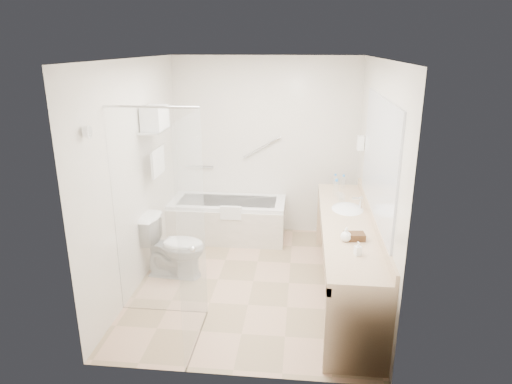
# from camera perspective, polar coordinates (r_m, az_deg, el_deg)

# --- Properties ---
(floor) EXTENTS (3.20, 3.20, 0.00)m
(floor) POSITION_cam_1_polar(r_m,az_deg,el_deg) (5.43, -0.34, -11.08)
(floor) COLOR tan
(floor) RESTS_ON ground
(ceiling) EXTENTS (2.60, 3.20, 0.10)m
(ceiling) POSITION_cam_1_polar(r_m,az_deg,el_deg) (4.75, -0.39, 16.33)
(ceiling) COLOR white
(ceiling) RESTS_ON wall_back
(wall_back) EXTENTS (2.60, 0.10, 2.50)m
(wall_back) POSITION_cam_1_polar(r_m,az_deg,el_deg) (6.49, 1.21, 5.64)
(wall_back) COLOR beige
(wall_back) RESTS_ON ground
(wall_front) EXTENTS (2.60, 0.10, 2.50)m
(wall_front) POSITION_cam_1_polar(r_m,az_deg,el_deg) (3.45, -3.32, -5.77)
(wall_front) COLOR beige
(wall_front) RESTS_ON ground
(wall_left) EXTENTS (0.10, 3.20, 2.50)m
(wall_left) POSITION_cam_1_polar(r_m,az_deg,el_deg) (5.24, -14.64, 2.05)
(wall_left) COLOR beige
(wall_left) RESTS_ON ground
(wall_right) EXTENTS (0.10, 3.20, 2.50)m
(wall_right) POSITION_cam_1_polar(r_m,az_deg,el_deg) (4.98, 14.69, 1.19)
(wall_right) COLOR beige
(wall_right) RESTS_ON ground
(bathtub) EXTENTS (1.60, 0.73, 0.59)m
(bathtub) POSITION_cam_1_polar(r_m,az_deg,el_deg) (6.49, -3.53, -3.39)
(bathtub) COLOR silver
(bathtub) RESTS_ON floor
(grab_bar_short) EXTENTS (0.40, 0.03, 0.03)m
(grab_bar_short) POSITION_cam_1_polar(r_m,az_deg,el_deg) (6.66, -7.02, 3.19)
(grab_bar_short) COLOR silver
(grab_bar_short) RESTS_ON wall_back
(grab_bar_long) EXTENTS (0.53, 0.03, 0.33)m
(grab_bar_long) POSITION_cam_1_polar(r_m,az_deg,el_deg) (6.45, 0.73, 5.58)
(grab_bar_long) COLOR silver
(grab_bar_long) RESTS_ON wall_back
(shower_enclosure) EXTENTS (0.96, 0.91, 2.11)m
(shower_enclosure) POSITION_cam_1_polar(r_m,az_deg,el_deg) (4.26, -10.23, -3.96)
(shower_enclosure) COLOR silver
(shower_enclosure) RESTS_ON floor
(towel_shelf) EXTENTS (0.24, 0.55, 0.81)m
(towel_shelf) POSITION_cam_1_polar(r_m,az_deg,el_deg) (5.41, -12.48, 8.17)
(towel_shelf) COLOR silver
(towel_shelf) RESTS_ON wall_left
(vanity_counter) EXTENTS (0.55, 2.70, 0.95)m
(vanity_counter) POSITION_cam_1_polar(r_m,az_deg,el_deg) (5.01, 11.25, -5.89)
(vanity_counter) COLOR tan
(vanity_counter) RESTS_ON floor
(sink) EXTENTS (0.40, 0.52, 0.14)m
(sink) POSITION_cam_1_polar(r_m,az_deg,el_deg) (5.31, 11.34, -2.38)
(sink) COLOR silver
(sink) RESTS_ON vanity_counter
(faucet) EXTENTS (0.03, 0.03, 0.14)m
(faucet) POSITION_cam_1_polar(r_m,az_deg,el_deg) (5.29, 12.97, -1.31)
(faucet) COLOR silver
(faucet) RESTS_ON vanity_counter
(mirror) EXTENTS (0.02, 2.00, 1.20)m
(mirror) POSITION_cam_1_polar(r_m,az_deg,el_deg) (4.75, 15.11, 4.13)
(mirror) COLOR #B7BCC5
(mirror) RESTS_ON wall_right
(hairdryer_unit) EXTENTS (0.08, 0.10, 0.18)m
(hairdryer_unit) POSITION_cam_1_polar(r_m,az_deg,el_deg) (5.93, 12.95, 5.98)
(hairdryer_unit) COLOR white
(hairdryer_unit) RESTS_ON wall_right
(toilet) EXTENTS (0.78, 0.47, 0.73)m
(toilet) POSITION_cam_1_polar(r_m,az_deg,el_deg) (5.50, -10.22, -6.71)
(toilet) COLOR silver
(toilet) RESTS_ON floor
(amenity_basket) EXTENTS (0.21, 0.15, 0.07)m
(amenity_basket) POSITION_cam_1_polar(r_m,az_deg,el_deg) (4.49, 12.17, -5.45)
(amenity_basket) COLOR #4C311B
(amenity_basket) RESTS_ON vanity_counter
(soap_bottle_a) EXTENTS (0.10, 0.14, 0.06)m
(soap_bottle_a) POSITION_cam_1_polar(r_m,az_deg,el_deg) (4.19, 12.60, -7.34)
(soap_bottle_a) COLOR white
(soap_bottle_a) RESTS_ON vanity_counter
(soap_bottle_b) EXTENTS (0.11, 0.14, 0.10)m
(soap_bottle_b) POSITION_cam_1_polar(r_m,az_deg,el_deg) (4.44, 11.19, -5.41)
(soap_bottle_b) COLOR white
(soap_bottle_b) RESTS_ON vanity_counter
(water_bottle_left) EXTENTS (0.05, 0.05, 0.17)m
(water_bottle_left) POSITION_cam_1_polar(r_m,az_deg,el_deg) (6.08, 9.87, 1.39)
(water_bottle_left) COLOR silver
(water_bottle_left) RESTS_ON vanity_counter
(water_bottle_mid) EXTENTS (0.07, 0.07, 0.22)m
(water_bottle_mid) POSITION_cam_1_polar(r_m,az_deg,el_deg) (5.70, 9.99, 0.47)
(water_bottle_mid) COLOR silver
(water_bottle_mid) RESTS_ON vanity_counter
(water_bottle_right) EXTENTS (0.06, 0.06, 0.18)m
(water_bottle_right) POSITION_cam_1_polar(r_m,az_deg,el_deg) (6.03, 10.87, 1.24)
(water_bottle_right) COLOR silver
(water_bottle_right) RESTS_ON vanity_counter
(drinking_glass_near) EXTENTS (0.08, 0.08, 0.09)m
(drinking_glass_near) POSITION_cam_1_polar(r_m,az_deg,el_deg) (5.60, 10.42, -0.46)
(drinking_glass_near) COLOR silver
(drinking_glass_near) RESTS_ON vanity_counter
(drinking_glass_far) EXTENTS (0.08, 0.08, 0.09)m
(drinking_glass_far) POSITION_cam_1_polar(r_m,az_deg,el_deg) (5.53, 10.70, -0.71)
(drinking_glass_far) COLOR silver
(drinking_glass_far) RESTS_ON vanity_counter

